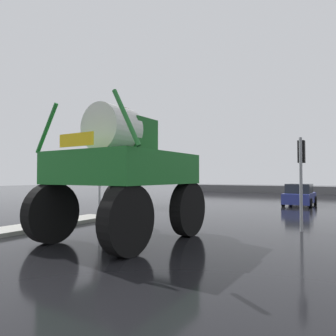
# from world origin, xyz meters

# --- Properties ---
(ground_plane) EXTENTS (120.00, 120.00, 0.00)m
(ground_plane) POSITION_xyz_m (0.00, 18.00, 0.00)
(ground_plane) COLOR black
(oversize_sprayer) EXTENTS (4.08, 5.16, 4.28)m
(oversize_sprayer) POSITION_xyz_m (-0.38, 7.27, 2.19)
(oversize_sprayer) COLOR black
(oversize_sprayer) RESTS_ON ground
(sedan_ahead) EXTENTS (1.92, 4.12, 1.52)m
(sedan_ahead) POSITION_xyz_m (2.85, 22.79, 0.71)
(sedan_ahead) COLOR navy
(sedan_ahead) RESTS_ON ground
(traffic_signal_near_left) EXTENTS (0.24, 0.54, 3.82)m
(traffic_signal_near_left) POSITION_xyz_m (-5.60, 11.89, 2.79)
(traffic_signal_near_left) COLOR gray
(traffic_signal_near_left) RESTS_ON ground
(traffic_signal_near_right) EXTENTS (0.24, 0.54, 3.48)m
(traffic_signal_near_right) POSITION_xyz_m (4.38, 11.90, 2.54)
(traffic_signal_near_right) COLOR gray
(traffic_signal_near_right) RESTS_ON ground
(bare_tree_left) EXTENTS (4.03, 4.03, 7.65)m
(bare_tree_left) POSITION_xyz_m (-10.09, 18.64, 5.90)
(bare_tree_left) COLOR #473828
(bare_tree_left) RESTS_ON ground
(roadside_barrier) EXTENTS (28.83, 0.24, 0.90)m
(roadside_barrier) POSITION_xyz_m (0.00, 38.28, 0.45)
(roadside_barrier) COLOR #59595B
(roadside_barrier) RESTS_ON ground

